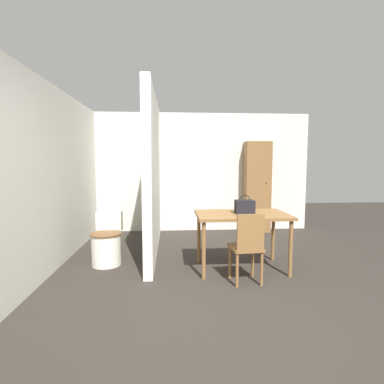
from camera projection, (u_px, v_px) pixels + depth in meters
The scene contains 9 objects.
ground_plane at pixel (223, 329), 2.62m from camera, with size 16.00×16.00×0.00m, color #2D2823.
wall_back at pixel (192, 172), 6.43m from camera, with size 5.03×0.12×2.50m.
wall_left at pixel (58, 177), 4.29m from camera, with size 0.12×4.90×2.50m.
partition_wall at pixel (153, 175), 4.94m from camera, with size 0.12×2.78×2.50m.
dining_table at pixel (242, 219), 4.05m from camera, with size 1.23×0.78×0.77m.
wooden_chair at pixel (247, 246), 3.57m from camera, with size 0.39×0.39×0.87m.
toilet at pixel (107, 243), 4.31m from camera, with size 0.44×0.58×0.73m.
handbag at pixel (245, 207), 4.04m from camera, with size 0.25×0.18×0.25m.
wooden_cabinet at pixel (257, 187), 6.31m from camera, with size 0.53×0.36×1.89m.
Camera 1 is at (-0.45, -2.47, 1.45)m, focal length 28.00 mm.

